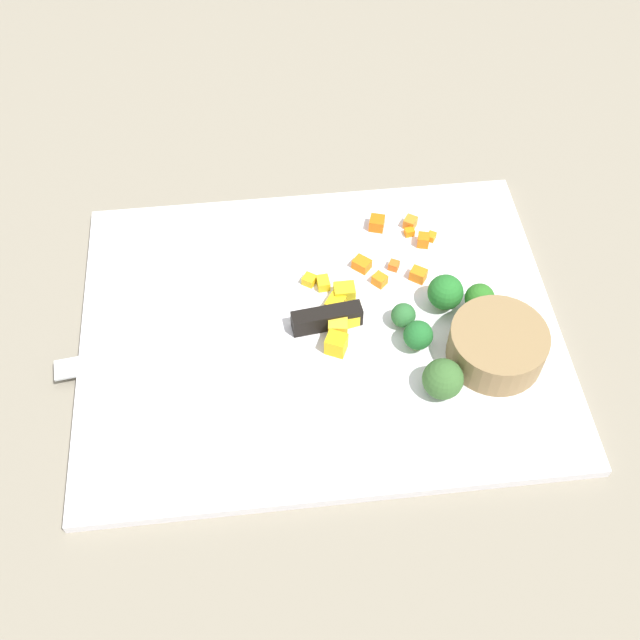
# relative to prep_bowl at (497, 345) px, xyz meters

# --- Properties ---
(ground_plane) EXTENTS (4.00, 4.00, 0.00)m
(ground_plane) POSITION_rel_prep_bowl_xyz_m (-0.18, 0.06, -0.03)
(ground_plane) COLOR gray
(cutting_board) EXTENTS (0.51, 0.40, 0.01)m
(cutting_board) POSITION_rel_prep_bowl_xyz_m (-0.18, 0.06, -0.03)
(cutting_board) COLOR white
(cutting_board) RESTS_ON ground_plane
(prep_bowl) EXTENTS (0.10, 0.10, 0.04)m
(prep_bowl) POSITION_rel_prep_bowl_xyz_m (0.00, 0.00, 0.00)
(prep_bowl) COLOR olive
(prep_bowl) RESTS_ON cutting_board
(chef_knife) EXTENTS (0.32, 0.06, 0.02)m
(chef_knife) POSITION_rel_prep_bowl_xyz_m (-0.22, 0.06, -0.01)
(chef_knife) COLOR silver
(chef_knife) RESTS_ON cutting_board
(carrot_dice_0) EXTENTS (0.01, 0.01, 0.01)m
(carrot_dice_0) POSITION_rel_prep_bowl_xyz_m (-0.03, 0.17, -0.02)
(carrot_dice_0) COLOR orange
(carrot_dice_0) RESTS_ON cutting_board
(carrot_dice_1) EXTENTS (0.02, 0.02, 0.02)m
(carrot_dice_1) POSITION_rel_prep_bowl_xyz_m (-0.09, 0.19, -0.01)
(carrot_dice_1) COLOR orange
(carrot_dice_1) RESTS_ON cutting_board
(carrot_dice_2) EXTENTS (0.01, 0.01, 0.01)m
(carrot_dice_2) POSITION_rel_prep_bowl_xyz_m (-0.06, 0.18, -0.02)
(carrot_dice_2) COLOR orange
(carrot_dice_2) RESTS_ON cutting_board
(carrot_dice_3) EXTENTS (0.02, 0.02, 0.01)m
(carrot_dice_3) POSITION_rel_prep_bowl_xyz_m (-0.06, 0.11, -0.01)
(carrot_dice_3) COLOR orange
(carrot_dice_3) RESTS_ON cutting_board
(carrot_dice_4) EXTENTS (0.02, 0.02, 0.01)m
(carrot_dice_4) POSITION_rel_prep_bowl_xyz_m (-0.05, 0.19, -0.01)
(carrot_dice_4) COLOR orange
(carrot_dice_4) RESTS_ON cutting_board
(carrot_dice_5) EXTENTS (0.02, 0.02, 0.01)m
(carrot_dice_5) POSITION_rel_prep_bowl_xyz_m (-0.10, 0.11, -0.01)
(carrot_dice_5) COLOR orange
(carrot_dice_5) RESTS_ON cutting_board
(carrot_dice_6) EXTENTS (0.02, 0.02, 0.01)m
(carrot_dice_6) POSITION_rel_prep_bowl_xyz_m (-0.04, 0.16, -0.01)
(carrot_dice_6) COLOR orange
(carrot_dice_6) RESTS_ON cutting_board
(carrot_dice_7) EXTENTS (0.02, 0.02, 0.01)m
(carrot_dice_7) POSITION_rel_prep_bowl_xyz_m (-0.12, 0.13, -0.01)
(carrot_dice_7) COLOR orange
(carrot_dice_7) RESTS_ON cutting_board
(carrot_dice_8) EXTENTS (0.01, 0.01, 0.01)m
(carrot_dice_8) POSITION_rel_prep_bowl_xyz_m (-0.08, 0.13, -0.02)
(carrot_dice_8) COLOR orange
(carrot_dice_8) RESTS_ON cutting_board
(pepper_dice_0) EXTENTS (0.01, 0.02, 0.01)m
(pepper_dice_0) POSITION_rel_prep_bowl_xyz_m (-0.17, 0.11, -0.01)
(pepper_dice_0) COLOR yellow
(pepper_dice_0) RESTS_ON cutting_board
(pepper_dice_1) EXTENTS (0.03, 0.03, 0.02)m
(pepper_dice_1) POSITION_rel_prep_bowl_xyz_m (-0.16, 0.03, -0.01)
(pepper_dice_1) COLOR yellow
(pepper_dice_1) RESTS_ON cutting_board
(pepper_dice_2) EXTENTS (0.03, 0.03, 0.01)m
(pepper_dice_2) POSITION_rel_prep_bowl_xyz_m (-0.16, 0.08, -0.01)
(pepper_dice_2) COLOR yellow
(pepper_dice_2) RESTS_ON cutting_board
(pepper_dice_3) EXTENTS (0.02, 0.02, 0.01)m
(pepper_dice_3) POSITION_rel_prep_bowl_xyz_m (-0.17, 0.06, -0.01)
(pepper_dice_3) COLOR yellow
(pepper_dice_3) RESTS_ON cutting_board
(pepper_dice_4) EXTENTS (0.02, 0.02, 0.02)m
(pepper_dice_4) POSITION_rel_prep_bowl_xyz_m (-0.16, 0.05, -0.01)
(pepper_dice_4) COLOR yellow
(pepper_dice_4) RESTS_ON cutting_board
(pepper_dice_5) EXTENTS (0.02, 0.02, 0.02)m
(pepper_dice_5) POSITION_rel_prep_bowl_xyz_m (-0.14, 0.09, -0.01)
(pepper_dice_5) COLOR yellow
(pepper_dice_5) RESTS_ON cutting_board
(pepper_dice_6) EXTENTS (0.02, 0.02, 0.01)m
(pepper_dice_6) POSITION_rel_prep_bowl_xyz_m (-0.18, 0.12, -0.01)
(pepper_dice_6) COLOR yellow
(pepper_dice_6) RESTS_ON cutting_board
(pepper_dice_7) EXTENTS (0.02, 0.02, 0.02)m
(pepper_dice_7) POSITION_rel_prep_bowl_xyz_m (-0.14, 0.06, -0.01)
(pepper_dice_7) COLOR yellow
(pepper_dice_7) RESTS_ON cutting_board
(broccoli_floret_0) EXTENTS (0.03, 0.03, 0.03)m
(broccoli_floret_0) POSITION_rel_prep_bowl_xyz_m (-0.09, 0.05, -0.00)
(broccoli_floret_0) COLOR #94C15F
(broccoli_floret_0) RESTS_ON cutting_board
(broccoli_floret_1) EXTENTS (0.03, 0.03, 0.04)m
(broccoli_floret_1) POSITION_rel_prep_bowl_xyz_m (-0.08, 0.02, 0.00)
(broccoli_floret_1) COLOR #90B466
(broccoli_floret_1) RESTS_ON cutting_board
(broccoli_floret_2) EXTENTS (0.04, 0.04, 0.04)m
(broccoli_floret_2) POSITION_rel_prep_bowl_xyz_m (-0.04, 0.07, 0.00)
(broccoli_floret_2) COLOR #8EB466
(broccoli_floret_2) RESTS_ON cutting_board
(broccoli_floret_3) EXTENTS (0.04, 0.04, 0.04)m
(broccoli_floret_3) POSITION_rel_prep_bowl_xyz_m (-0.06, -0.03, 0.00)
(broccoli_floret_3) COLOR #97B25C
(broccoli_floret_3) RESTS_ON cutting_board
(broccoli_floret_4) EXTENTS (0.03, 0.03, 0.04)m
(broccoli_floret_4) POSITION_rel_prep_bowl_xyz_m (-0.00, 0.06, 0.00)
(broccoli_floret_4) COLOR #8EBF5D
(broccoli_floret_4) RESTS_ON cutting_board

